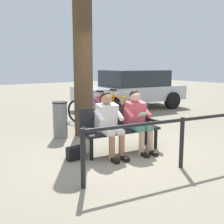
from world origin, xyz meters
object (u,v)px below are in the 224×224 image
object	(u,v)px
tree_trunk	(83,62)
bicycle_purple	(104,110)
parked_car	(131,88)
litter_bin	(60,120)
bicycle_green	(118,108)
bicycle_silver	(88,112)
person_companion	(109,121)
handbag	(75,153)
bench	(119,126)
person_reading	(137,118)

from	to	relation	value
tree_trunk	bicycle_purple	distance (m)	2.08
parked_car	litter_bin	bearing A→B (deg)	35.07
parked_car	tree_trunk	bearing A→B (deg)	39.99
bicycle_green	bicycle_silver	xyz separation A→B (m)	(1.15, 0.13, 0.00)
tree_trunk	bicycle_silver	xyz separation A→B (m)	(-0.69, -0.92, -1.40)
litter_bin	bicycle_silver	bearing A→B (deg)	-147.21
person_companion	bicycle_green	size ratio (longest dim) A/B	0.73
litter_bin	bicycle_green	distance (m)	2.60
handbag	bicycle_purple	size ratio (longest dim) A/B	0.18
bench	person_companion	xyz separation A→B (m)	(0.34, 0.12, 0.16)
parked_car	person_companion	bearing A→B (deg)	50.99
bicycle_purple	tree_trunk	bearing A→B (deg)	-61.99
bicycle_purple	bicycle_green	bearing A→B (deg)	94.26
tree_trunk	bicycle_green	distance (m)	2.54
tree_trunk	parked_car	world-z (taller)	tree_trunk
litter_bin	bicycle_silver	world-z (taller)	bicycle_silver
handbag	bicycle_silver	world-z (taller)	bicycle_silver
handbag	litter_bin	size ratio (longest dim) A/B	0.35
parked_car	bicycle_silver	bearing A→B (deg)	33.64
litter_bin	bicycle_purple	bearing A→B (deg)	-155.82
handbag	bench	bearing A→B (deg)	177.61
bench	handbag	xyz separation A→B (m)	(0.97, -0.04, -0.39)
bench	parked_car	distance (m)	5.46
person_reading	litter_bin	size ratio (longest dim) A/B	1.42
bicycle_purple	parked_car	xyz separation A→B (m)	(-2.37, -1.57, 0.41)
parked_car	person_reading	bearing A→B (deg)	56.40
bench	parked_car	size ratio (longest dim) A/B	0.38
litter_bin	bicycle_purple	xyz separation A→B (m)	(-1.81, -0.81, -0.07)
bench	litter_bin	bearing A→B (deg)	-66.12
bench	person_companion	world-z (taller)	person_companion
person_reading	bicycle_green	bearing A→B (deg)	-113.43
tree_trunk	handbag	bearing A→B (deg)	54.03
person_reading	handbag	xyz separation A→B (m)	(1.27, -0.24, -0.54)
person_companion	parked_car	xyz separation A→B (m)	(-4.04, -4.12, 0.11)
person_companion	handbag	xyz separation A→B (m)	(0.64, -0.16, -0.54)
bicycle_silver	litter_bin	bearing A→B (deg)	-72.69
bench	tree_trunk	bearing A→B (deg)	-86.52
handbag	parked_car	xyz separation A→B (m)	(-4.67, -3.96, 0.65)
handbag	person_reading	bearing A→B (deg)	169.13
bicycle_green	bicycle_purple	size ratio (longest dim) A/B	0.99
bicycle_silver	bicycle_green	bearing A→B (deg)	81.11
person_companion	bicycle_silver	xyz separation A→B (m)	(-1.13, -2.56, -0.30)
bench	bicycle_green	world-z (taller)	bicycle_green
bench	bicycle_purple	distance (m)	2.77
handbag	litter_bin	bearing A→B (deg)	-107.18
tree_trunk	parked_car	distance (m)	4.49
person_companion	litter_bin	xyz separation A→B (m)	(0.15, -1.74, -0.24)
person_reading	litter_bin	distance (m)	1.99
person_reading	bicycle_purple	world-z (taller)	person_reading
person_companion	litter_bin	size ratio (longest dim) A/B	1.42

